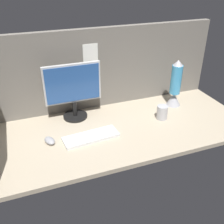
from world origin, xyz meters
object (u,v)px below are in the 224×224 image
at_px(keyboard, 91,137).
at_px(mouse, 50,141).
at_px(lava_lamp, 175,87).
at_px(monitor, 73,89).
at_px(mug_steel, 162,112).

relative_size(keyboard, mouse, 3.85).
bearing_deg(lava_lamp, mouse, -169.95).
height_order(monitor, keyboard, monitor).
relative_size(keyboard, lava_lamp, 0.97).
height_order(keyboard, lava_lamp, lava_lamp).
xyz_separation_m(keyboard, mug_steel, (0.57, 0.06, 0.04)).
bearing_deg(lava_lamp, keyboard, -163.64).
bearing_deg(mouse, lava_lamp, -8.94).
relative_size(monitor, keyboard, 1.12).
xyz_separation_m(mouse, mug_steel, (0.83, 0.02, 0.04)).
height_order(mug_steel, lava_lamp, lava_lamp).
bearing_deg(keyboard, monitor, 91.12).
height_order(mouse, mug_steel, mug_steel).
distance_m(keyboard, mouse, 0.27).
xyz_separation_m(monitor, mouse, (-0.23, -0.27, -0.21)).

